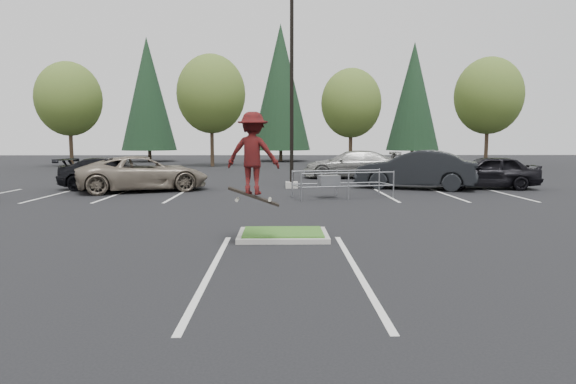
{
  "coord_description": "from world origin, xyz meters",
  "views": [
    {
      "loc": [
        -0.07,
        -11.68,
        2.43
      ],
      "look_at": [
        0.15,
        1.5,
        0.97
      ],
      "focal_mm": 30.0,
      "sensor_mm": 36.0,
      "label": 1
    }
  ],
  "objects_px": {
    "decid_a": "(69,101)",
    "car_far_silver": "(351,164)",
    "decid_b": "(211,97)",
    "conif_c": "(413,96)",
    "light_pole": "(292,95)",
    "skateboarder": "(253,154)",
    "decid_d": "(488,98)",
    "car_r_black": "(487,172)",
    "car_l_black": "(114,174)",
    "decid_c": "(351,105)",
    "car_r_charc": "(415,170)",
    "cart_corral": "(332,181)",
    "conif_b": "(281,88)",
    "conif_a": "(148,94)",
    "car_l_tan": "(142,174)"
  },
  "relations": [
    {
      "from": "decid_d",
      "to": "conif_b",
      "type": "xyz_separation_m",
      "value": [
        -17.99,
        10.17,
        1.94
      ]
    },
    {
      "from": "light_pole",
      "to": "decid_c",
      "type": "relative_size",
      "value": 1.21
    },
    {
      "from": "car_far_silver",
      "to": "skateboarder",
      "type": "bearing_deg",
      "value": -12.41
    },
    {
      "from": "light_pole",
      "to": "car_l_black",
      "type": "relative_size",
      "value": 1.92
    },
    {
      "from": "decid_b",
      "to": "car_r_black",
      "type": "relative_size",
      "value": 2.01
    },
    {
      "from": "car_l_tan",
      "to": "car_r_charc",
      "type": "relative_size",
      "value": 1.04
    },
    {
      "from": "conif_c",
      "to": "car_l_tan",
      "type": "xyz_separation_m",
      "value": [
        -20.5,
        -28.83,
        -6.03
      ]
    },
    {
      "from": "car_r_black",
      "to": "car_far_silver",
      "type": "height_order",
      "value": "car_far_silver"
    },
    {
      "from": "decid_c",
      "to": "car_r_charc",
      "type": "relative_size",
      "value": 1.48
    },
    {
      "from": "decid_a",
      "to": "car_r_black",
      "type": "xyz_separation_m",
      "value": [
        28.01,
        -18.53,
        -4.77
      ]
    },
    {
      "from": "car_r_charc",
      "to": "car_r_black",
      "type": "height_order",
      "value": "car_r_charc"
    },
    {
      "from": "decid_c",
      "to": "decid_d",
      "type": "bearing_deg",
      "value": 2.39
    },
    {
      "from": "light_pole",
      "to": "car_r_black",
      "type": "xyz_separation_m",
      "value": [
        9.5,
        -0.5,
        -3.74
      ]
    },
    {
      "from": "car_l_tan",
      "to": "car_l_black",
      "type": "relative_size",
      "value": 1.12
    },
    {
      "from": "conif_c",
      "to": "car_r_charc",
      "type": "relative_size",
      "value": 2.2
    },
    {
      "from": "car_r_black",
      "to": "car_l_black",
      "type": "bearing_deg",
      "value": -84.21
    },
    {
      "from": "car_l_black",
      "to": "skateboarder",
      "type": "bearing_deg",
      "value": -142.19
    },
    {
      "from": "cart_corral",
      "to": "skateboarder",
      "type": "distance_m",
      "value": 9.41
    },
    {
      "from": "skateboarder",
      "to": "car_r_black",
      "type": "relative_size",
      "value": 0.44
    },
    {
      "from": "conif_b",
      "to": "skateboarder",
      "type": "relative_size",
      "value": 6.9
    },
    {
      "from": "decid_b",
      "to": "car_far_silver",
      "type": "height_order",
      "value": "decid_b"
    },
    {
      "from": "skateboarder",
      "to": "decid_d",
      "type": "bearing_deg",
      "value": -110.05
    },
    {
      "from": "car_r_charc",
      "to": "car_r_black",
      "type": "relative_size",
      "value": 1.18
    },
    {
      "from": "decid_d",
      "to": "cart_corral",
      "type": "distance_m",
      "value": 28.0
    },
    {
      "from": "decid_d",
      "to": "car_r_black",
      "type": "relative_size",
      "value": 1.97
    },
    {
      "from": "decid_a",
      "to": "decid_c",
      "type": "bearing_deg",
      "value": -0.48
    },
    {
      "from": "skateboarder",
      "to": "conif_b",
      "type": "bearing_deg",
      "value": -80.19
    },
    {
      "from": "conif_b",
      "to": "car_far_silver",
      "type": "xyz_separation_m",
      "value": [
        4.33,
        -22.5,
        -7.0
      ]
    },
    {
      "from": "light_pole",
      "to": "conif_c",
      "type": "height_order",
      "value": "conif_c"
    },
    {
      "from": "conif_b",
      "to": "car_far_silver",
      "type": "height_order",
      "value": "conif_b"
    },
    {
      "from": "conif_a",
      "to": "conif_c",
      "type": "distance_m",
      "value": 28.01
    },
    {
      "from": "decid_a",
      "to": "car_far_silver",
      "type": "distance_m",
      "value": 25.81
    },
    {
      "from": "skateboarder",
      "to": "conif_c",
      "type": "bearing_deg",
      "value": -99.18
    },
    {
      "from": "car_r_black",
      "to": "cart_corral",
      "type": "bearing_deg",
      "value": -60.34
    },
    {
      "from": "decid_d",
      "to": "decid_b",
      "type": "bearing_deg",
      "value": 179.52
    },
    {
      "from": "cart_corral",
      "to": "skateboarder",
      "type": "relative_size",
      "value": 1.99
    },
    {
      "from": "skateboarder",
      "to": "car_r_charc",
      "type": "distance_m",
      "value": 14.45
    },
    {
      "from": "decid_a",
      "to": "conif_c",
      "type": "relative_size",
      "value": 0.71
    },
    {
      "from": "decid_d",
      "to": "skateboarder",
      "type": "height_order",
      "value": "decid_d"
    },
    {
      "from": "decid_d",
      "to": "conif_c",
      "type": "height_order",
      "value": "conif_c"
    },
    {
      "from": "car_l_tan",
      "to": "light_pole",
      "type": "bearing_deg",
      "value": -100.99
    },
    {
      "from": "car_l_black",
      "to": "car_r_charc",
      "type": "distance_m",
      "value": 14.5
    },
    {
      "from": "decid_c",
      "to": "cart_corral",
      "type": "height_order",
      "value": "decid_c"
    },
    {
      "from": "conif_c",
      "to": "cart_corral",
      "type": "relative_size",
      "value": 2.98
    },
    {
      "from": "light_pole",
      "to": "decid_b",
      "type": "height_order",
      "value": "light_pole"
    },
    {
      "from": "decid_b",
      "to": "conif_c",
      "type": "relative_size",
      "value": 0.77
    },
    {
      "from": "decid_c",
      "to": "decid_d",
      "type": "xyz_separation_m",
      "value": [
        12.0,
        0.5,
        0.66
      ]
    },
    {
      "from": "light_pole",
      "to": "decid_b",
      "type": "xyz_separation_m",
      "value": [
        -6.51,
        18.53,
        1.48
      ]
    },
    {
      "from": "decid_b",
      "to": "conif_a",
      "type": "distance_m",
      "value": 12.43
    },
    {
      "from": "decid_a",
      "to": "conif_c",
      "type": "xyz_separation_m",
      "value": [
        32.01,
        9.47,
        1.26
      ]
    }
  ]
}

